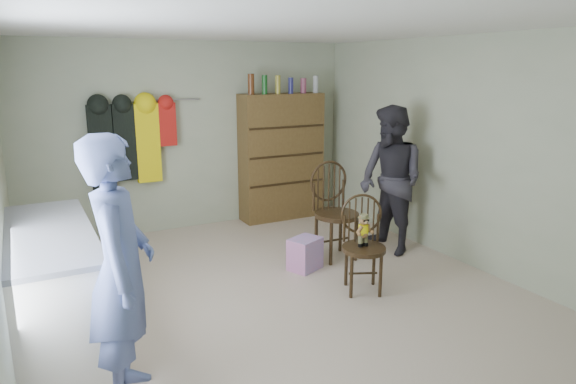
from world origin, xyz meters
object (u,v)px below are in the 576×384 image
counter (54,287)px  chair_front (363,238)px  dresser (281,156)px  chair_far (334,207)px

counter → chair_front: (2.75, -0.32, 0.06)m
chair_front → dresser: size_ratio=0.46×
chair_far → dresser: size_ratio=0.54×
chair_far → dresser: 1.75m
chair_front → dresser: (0.45, 2.62, 0.38)m
chair_front → dresser: dresser is taller
counter → chair_front: chair_front is taller
chair_front → chair_far: chair_far is taller
dresser → chair_far: bearing=-96.6°
chair_front → chair_far: bearing=99.3°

